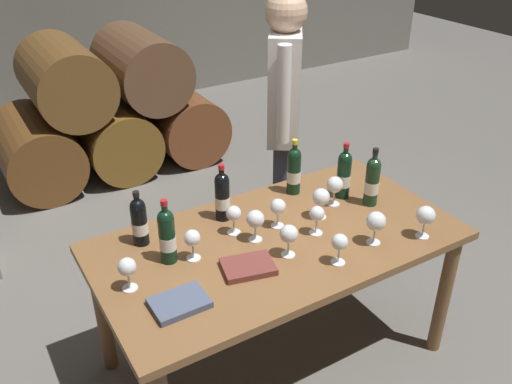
{
  "coord_description": "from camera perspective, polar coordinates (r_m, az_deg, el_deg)",
  "views": [
    {
      "loc": [
        -1.17,
        -1.75,
        2.21
      ],
      "look_at": [
        0.0,
        0.2,
        0.91
      ],
      "focal_mm": 38.42,
      "sensor_mm": 36.0,
      "label": 1
    }
  ],
  "objects": [
    {
      "name": "ground_plane",
      "position": [
        3.06,
        2.02,
        -16.62
      ],
      "size": [
        14.0,
        14.0,
        0.0
      ],
      "primitive_type": "plane",
      "color": "#66635E"
    },
    {
      "name": "barrel_stack",
      "position": [
        4.82,
        -15.04,
        8.14
      ],
      "size": [
        1.86,
        0.9,
        1.15
      ],
      "color": "brown",
      "rests_on": "ground_plane"
    },
    {
      "name": "dining_table",
      "position": [
        2.62,
        2.27,
        -6.46
      ],
      "size": [
        1.7,
        0.9,
        0.76
      ],
      "color": "brown",
      "rests_on": "ground_plane"
    },
    {
      "name": "wine_bottle_0",
      "position": [
        2.87,
        3.97,
        2.28
      ],
      "size": [
        0.07,
        0.07,
        0.31
      ],
      "color": "black",
      "rests_on": "dining_table"
    },
    {
      "name": "wine_bottle_1",
      "position": [
        2.82,
        12.0,
        1.16
      ],
      "size": [
        0.07,
        0.07,
        0.31
      ],
      "color": "#19381E",
      "rests_on": "dining_table"
    },
    {
      "name": "wine_bottle_2",
      "position": [
        2.38,
        -9.24,
        -4.47
      ],
      "size": [
        0.07,
        0.07,
        0.31
      ],
      "color": "black",
      "rests_on": "dining_table"
    },
    {
      "name": "wine_bottle_3",
      "position": [
        2.64,
        -3.53,
        -0.39
      ],
      "size": [
        0.07,
        0.07,
        0.3
      ],
      "color": "black",
      "rests_on": "dining_table"
    },
    {
      "name": "wine_bottle_4",
      "position": [
        2.86,
        9.13,
        1.86
      ],
      "size": [
        0.07,
        0.07,
        0.31
      ],
      "color": "black",
      "rests_on": "dining_table"
    },
    {
      "name": "wine_bottle_5",
      "position": [
        2.52,
        -12.05,
        -2.98
      ],
      "size": [
        0.07,
        0.07,
        0.27
      ],
      "color": "black",
      "rests_on": "dining_table"
    },
    {
      "name": "wine_glass_0",
      "position": [
        2.63,
        17.25,
        -2.4
      ],
      "size": [
        0.09,
        0.09,
        0.16
      ],
      "color": "white",
      "rests_on": "dining_table"
    },
    {
      "name": "wine_glass_1",
      "position": [
        2.26,
        -13.27,
        -7.69
      ],
      "size": [
        0.08,
        0.08,
        0.15
      ],
      "color": "white",
      "rests_on": "dining_table"
    },
    {
      "name": "wine_glass_2",
      "position": [
        2.59,
        2.29,
        -1.61
      ],
      "size": [
        0.08,
        0.08,
        0.15
      ],
      "color": "white",
      "rests_on": "dining_table"
    },
    {
      "name": "wine_glass_3",
      "position": [
        2.49,
        -0.07,
        -2.9
      ],
      "size": [
        0.08,
        0.08,
        0.16
      ],
      "color": "white",
      "rests_on": "dining_table"
    },
    {
      "name": "wine_glass_4",
      "position": [
        2.67,
        6.78,
        -0.59
      ],
      "size": [
        0.09,
        0.09,
        0.16
      ],
      "color": "white",
      "rests_on": "dining_table"
    },
    {
      "name": "wine_glass_5",
      "position": [
        2.54,
        -2.35,
        -2.34
      ],
      "size": [
        0.07,
        0.07,
        0.15
      ],
      "color": "white",
      "rests_on": "dining_table"
    },
    {
      "name": "wine_glass_6",
      "position": [
        2.37,
        8.7,
        -5.28
      ],
      "size": [
        0.07,
        0.07,
        0.15
      ],
      "color": "white",
      "rests_on": "dining_table"
    },
    {
      "name": "wine_glass_7",
      "position": [
        2.55,
        6.36,
        -2.37
      ],
      "size": [
        0.07,
        0.07,
        0.15
      ],
      "color": "white",
      "rests_on": "dining_table"
    },
    {
      "name": "wine_glass_8",
      "position": [
        2.52,
        12.38,
        -3.06
      ],
      "size": [
        0.09,
        0.09,
        0.16
      ],
      "color": "white",
      "rests_on": "dining_table"
    },
    {
      "name": "wine_glass_9",
      "position": [
        2.39,
        3.44,
        -4.46
      ],
      "size": [
        0.08,
        0.08,
        0.16
      ],
      "color": "white",
      "rests_on": "dining_table"
    },
    {
      "name": "wine_glass_10",
      "position": [
        2.39,
        -6.65,
        -4.88
      ],
      "size": [
        0.07,
        0.07,
        0.15
      ],
      "color": "white",
      "rests_on": "dining_table"
    },
    {
      "name": "wine_glass_11",
      "position": [
        2.79,
        8.21,
        0.68
      ],
      "size": [
        0.08,
        0.08,
        0.16
      ],
      "color": "white",
      "rests_on": "dining_table"
    },
    {
      "name": "tasting_notebook",
      "position": [
        2.36,
        -0.82,
        -7.78
      ],
      "size": [
        0.25,
        0.21,
        0.03
      ],
      "primitive_type": "cube",
      "rotation": [
        0.0,
        0.0,
        -0.23
      ],
      "color": "brown",
      "rests_on": "dining_table"
    },
    {
      "name": "leather_ledger",
      "position": [
        2.21,
        -7.98,
        -11.35
      ],
      "size": [
        0.22,
        0.16,
        0.03
      ],
      "primitive_type": "cube",
      "rotation": [
        0.0,
        0.0,
        0.01
      ],
      "color": "#4C5670",
      "rests_on": "dining_table"
    },
    {
      "name": "sommelier_presenting",
      "position": [
        3.24,
        2.9,
        8.58
      ],
      "size": [
        0.33,
        0.42,
        1.72
      ],
      "color": "#383842",
      "rests_on": "ground_plane"
    }
  ]
}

